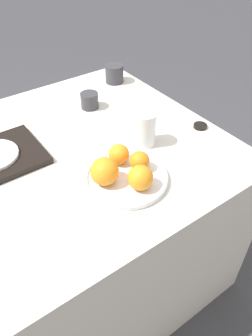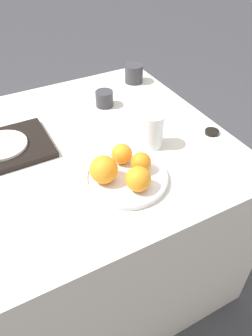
{
  "view_description": "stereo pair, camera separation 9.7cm",
  "coord_description": "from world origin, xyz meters",
  "px_view_note": "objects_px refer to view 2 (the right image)",
  "views": [
    {
      "loc": [
        -0.29,
        -0.84,
        1.41
      ],
      "look_at": [
        0.13,
        -0.24,
        0.77
      ],
      "focal_mm": 35.0,
      "sensor_mm": 36.0,
      "label": 1
    },
    {
      "loc": [
        -0.21,
        -0.89,
        1.41
      ],
      "look_at": [
        0.13,
        -0.24,
        0.77
      ],
      "focal_mm": 35.0,
      "sensor_mm": 36.0,
      "label": 2
    }
  ],
  "objects_px": {
    "orange_0": "(141,162)",
    "orange_1": "(122,154)",
    "fruit_platter": "(126,178)",
    "orange_3": "(104,170)",
    "cup_0": "(134,74)",
    "water_glass": "(153,131)",
    "cup_1": "(104,99)",
    "orange_2": "(138,179)",
    "side_plate": "(2,145)",
    "serving_tray": "(3,149)",
    "soy_dish": "(212,132)"
  },
  "relations": [
    {
      "from": "orange_0",
      "to": "orange_3",
      "type": "relative_size",
      "value": 0.74
    },
    {
      "from": "orange_1",
      "to": "serving_tray",
      "type": "relative_size",
      "value": 0.21
    },
    {
      "from": "cup_0",
      "to": "side_plate",
      "type": "bearing_deg",
      "value": -159.17
    },
    {
      "from": "water_glass",
      "to": "serving_tray",
      "type": "xyz_separation_m",
      "value": [
        -0.46,
        0.21,
        -0.05
      ]
    },
    {
      "from": "side_plate",
      "to": "fruit_platter",
      "type": "bearing_deg",
      "value": -47.61
    },
    {
      "from": "orange_2",
      "to": "side_plate",
      "type": "bearing_deg",
      "value": 128.17
    },
    {
      "from": "orange_0",
      "to": "orange_3",
      "type": "xyz_separation_m",
      "value": [
        -0.12,
        0.01,
        0.01
      ]
    },
    {
      "from": "water_glass",
      "to": "side_plate",
      "type": "xyz_separation_m",
      "value": [
        -0.46,
        0.21,
        -0.04
      ]
    },
    {
      "from": "fruit_platter",
      "to": "orange_3",
      "type": "distance_m",
      "value": 0.08
    },
    {
      "from": "water_glass",
      "to": "orange_2",
      "type": "bearing_deg",
      "value": -131.47
    },
    {
      "from": "fruit_platter",
      "to": "water_glass",
      "type": "bearing_deg",
      "value": 35.44
    },
    {
      "from": "orange_0",
      "to": "water_glass",
      "type": "distance_m",
      "value": 0.16
    },
    {
      "from": "orange_3",
      "to": "soy_dish",
      "type": "bearing_deg",
      "value": 7.07
    },
    {
      "from": "orange_2",
      "to": "side_plate",
      "type": "relative_size",
      "value": 0.45
    },
    {
      "from": "orange_2",
      "to": "cup_1",
      "type": "bearing_deg",
      "value": 75.49
    },
    {
      "from": "orange_1",
      "to": "serving_tray",
      "type": "height_order",
      "value": "orange_1"
    },
    {
      "from": "orange_1",
      "to": "soy_dish",
      "type": "xyz_separation_m",
      "value": [
        0.37,
        0.01,
        -0.04
      ]
    },
    {
      "from": "side_plate",
      "to": "soy_dish",
      "type": "height_order",
      "value": "side_plate"
    },
    {
      "from": "cup_1",
      "to": "orange_3",
      "type": "bearing_deg",
      "value": -115.41
    },
    {
      "from": "water_glass",
      "to": "cup_1",
      "type": "distance_m",
      "value": 0.33
    },
    {
      "from": "fruit_platter",
      "to": "orange_0",
      "type": "distance_m",
      "value": 0.07
    },
    {
      "from": "orange_1",
      "to": "water_glass",
      "type": "bearing_deg",
      "value": 18.72
    },
    {
      "from": "cup_0",
      "to": "cup_1",
      "type": "bearing_deg",
      "value": -147.96
    },
    {
      "from": "orange_1",
      "to": "cup_0",
      "type": "distance_m",
      "value": 0.6
    },
    {
      "from": "orange_1",
      "to": "side_plate",
      "type": "distance_m",
      "value": 0.41
    },
    {
      "from": "fruit_platter",
      "to": "cup_0",
      "type": "height_order",
      "value": "cup_0"
    },
    {
      "from": "orange_0",
      "to": "soy_dish",
      "type": "xyz_separation_m",
      "value": [
        0.34,
        0.07,
        -0.04
      ]
    },
    {
      "from": "fruit_platter",
      "to": "soy_dish",
      "type": "distance_m",
      "value": 0.4
    },
    {
      "from": "serving_tray",
      "to": "fruit_platter",
      "type": "bearing_deg",
      "value": -47.61
    },
    {
      "from": "orange_3",
      "to": "water_glass",
      "type": "bearing_deg",
      "value": 23.55
    },
    {
      "from": "cup_0",
      "to": "soy_dish",
      "type": "relative_size",
      "value": 1.61
    },
    {
      "from": "water_glass",
      "to": "cup_1",
      "type": "height_order",
      "value": "water_glass"
    },
    {
      "from": "orange_2",
      "to": "cup_0",
      "type": "distance_m",
      "value": 0.72
    },
    {
      "from": "fruit_platter",
      "to": "water_glass",
      "type": "xyz_separation_m",
      "value": [
        0.16,
        0.12,
        0.05
      ]
    },
    {
      "from": "serving_tray",
      "to": "soy_dish",
      "type": "xyz_separation_m",
      "value": [
        0.69,
        -0.25,
        -0.0
      ]
    },
    {
      "from": "serving_tray",
      "to": "side_plate",
      "type": "xyz_separation_m",
      "value": [
        0.0,
        0.0,
        0.02
      ]
    },
    {
      "from": "orange_0",
      "to": "serving_tray",
      "type": "xyz_separation_m",
      "value": [
        -0.35,
        0.32,
        -0.04
      ]
    },
    {
      "from": "orange_0",
      "to": "orange_1",
      "type": "relative_size",
      "value": 0.95
    },
    {
      "from": "cup_0",
      "to": "fruit_platter",
      "type": "bearing_deg",
      "value": -121.23
    },
    {
      "from": "orange_2",
      "to": "serving_tray",
      "type": "xyz_separation_m",
      "value": [
        -0.3,
        0.39,
        -0.04
      ]
    },
    {
      "from": "orange_3",
      "to": "fruit_platter",
      "type": "bearing_deg",
      "value": -14.79
    },
    {
      "from": "orange_0",
      "to": "orange_2",
      "type": "relative_size",
      "value": 0.84
    },
    {
      "from": "orange_2",
      "to": "serving_tray",
      "type": "relative_size",
      "value": 0.24
    },
    {
      "from": "orange_3",
      "to": "soy_dish",
      "type": "relative_size",
      "value": 1.65
    },
    {
      "from": "orange_2",
      "to": "side_plate",
      "type": "xyz_separation_m",
      "value": [
        -0.3,
        0.39,
        -0.03
      ]
    },
    {
      "from": "fruit_platter",
      "to": "orange_2",
      "type": "xyz_separation_m",
      "value": [
        0.01,
        -0.06,
        0.04
      ]
    },
    {
      "from": "orange_2",
      "to": "soy_dish",
      "type": "height_order",
      "value": "orange_2"
    },
    {
      "from": "orange_2",
      "to": "orange_3",
      "type": "height_order",
      "value": "orange_3"
    },
    {
      "from": "side_plate",
      "to": "orange_1",
      "type": "bearing_deg",
      "value": -38.89
    },
    {
      "from": "orange_3",
      "to": "cup_0",
      "type": "bearing_deg",
      "value": 53.44
    }
  ]
}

